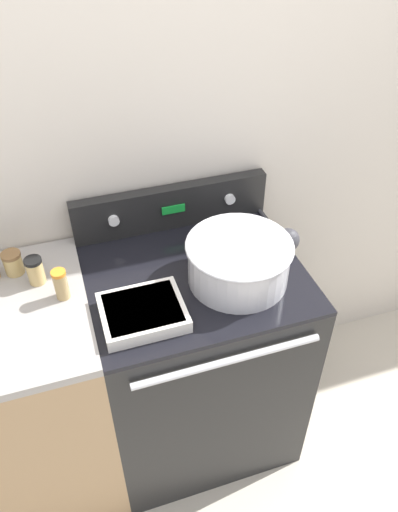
{
  "coord_description": "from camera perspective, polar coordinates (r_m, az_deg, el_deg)",
  "views": [
    {
      "loc": [
        -0.39,
        -0.92,
        2.13
      ],
      "look_at": [
        0.02,
        0.34,
        1.02
      ],
      "focal_mm": 35.0,
      "sensor_mm": 36.0,
      "label": 1
    }
  ],
  "objects": [
    {
      "name": "kitchen_wall",
      "position": [
        1.87,
        -3.94,
        11.86
      ],
      "size": [
        8.0,
        0.05,
        2.5
      ],
      "color": "beige",
      "rests_on": "ground_plane"
    },
    {
      "name": "casserole_dish",
      "position": [
        1.59,
        -6.45,
        -6.35
      ],
      "size": [
        0.26,
        0.22,
        0.05
      ],
      "color": "silver",
      "rests_on": "stove_range"
    },
    {
      "name": "ladle",
      "position": [
        1.87,
        9.97,
        1.98
      ],
      "size": [
        0.09,
        0.33,
        0.09
      ],
      "color": "#333338",
      "rests_on": "stove_range"
    },
    {
      "name": "spice_jar_brown_cap",
      "position": [
        1.83,
        -20.49,
        -0.74
      ],
      "size": [
        0.07,
        0.07,
        0.08
      ],
      "color": "tan",
      "rests_on": "side_counter"
    },
    {
      "name": "control_panel",
      "position": [
        1.93,
        -3.19,
        5.64
      ],
      "size": [
        0.76,
        0.07,
        0.17
      ],
      "color": "black",
      "rests_on": "stove_range"
    },
    {
      "name": "ground_plane",
      "position": [
        2.35,
        2.33,
        -24.85
      ],
      "size": [
        12.0,
        12.0,
        0.0
      ],
      "primitive_type": "plane",
      "color": "beige"
    },
    {
      "name": "spice_jar_orange_cap",
      "position": [
        1.67,
        -15.51,
        -3.14
      ],
      "size": [
        0.05,
        0.05,
        0.11
      ],
      "color": "tan",
      "rests_on": "side_counter"
    },
    {
      "name": "side_counter",
      "position": [
        2.08,
        -19.47,
        -15.57
      ],
      "size": [
        0.62,
        0.65,
        0.97
      ],
      "color": "tan",
      "rests_on": "ground_plane"
    },
    {
      "name": "mixing_bowl",
      "position": [
        1.68,
        4.55,
        -0.43
      ],
      "size": [
        0.36,
        0.36,
        0.16
      ],
      "color": "silver",
      "rests_on": "stove_range"
    },
    {
      "name": "stove_range",
      "position": [
        2.1,
        -0.39,
        -11.67
      ],
      "size": [
        0.76,
        0.68,
        0.96
      ],
      "color": "black",
      "rests_on": "ground_plane"
    },
    {
      "name": "spice_jar_black_cap",
      "position": [
        1.76,
        -18.2,
        -1.59
      ],
      "size": [
        0.06,
        0.06,
        0.1
      ],
      "color": "tan",
      "rests_on": "side_counter"
    }
  ]
}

